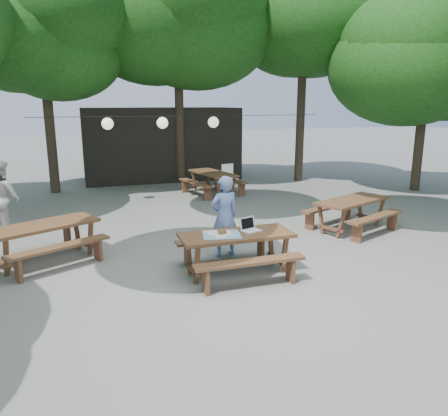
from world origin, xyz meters
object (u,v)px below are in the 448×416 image
at_px(main_picnic_table, 236,253).
at_px(plastic_chair, 230,183).
at_px(picnic_table_nw, 45,242).
at_px(woman, 224,216).
at_px(second_person, 2,198).

distance_m(main_picnic_table, plastic_chair, 7.71).
bearing_deg(plastic_chair, main_picnic_table, -117.52).
height_order(picnic_table_nw, plastic_chair, plastic_chair).
bearing_deg(woman, main_picnic_table, 75.45).
distance_m(woman, plastic_chair, 6.79).
height_order(second_person, plastic_chair, second_person).
height_order(main_picnic_table, plastic_chair, plastic_chair).
bearing_deg(woman, picnic_table_nw, -21.72).
distance_m(picnic_table_nw, second_person, 2.43).
xyz_separation_m(main_picnic_table, woman, (0.09, 0.97, 0.42)).
bearing_deg(main_picnic_table, plastic_chair, 71.75).
bearing_deg(main_picnic_table, second_person, 137.66).
bearing_deg(second_person, picnic_table_nw, 159.88).
bearing_deg(picnic_table_nw, woman, -39.37).
height_order(main_picnic_table, woman, woman).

